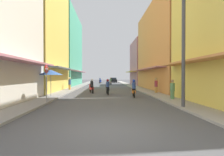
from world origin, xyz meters
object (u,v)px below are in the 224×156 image
object	(u,v)px
motorbike_orange	(134,89)
utility_pole	(184,39)
motorbike_red	(91,87)
pedestrian_foreground	(172,90)
motorbike_black	(107,88)
street_sign_no_entry	(47,78)
motorbike_silver	(111,82)
pedestrian_far	(70,83)
pedestrian_crossing	(156,85)
motorbike_blue	(100,81)
vendor_umbrella	(51,72)
parked_car	(113,80)

from	to	relation	value
motorbike_orange	utility_pole	distance (m)	6.56
motorbike_red	pedestrian_foreground	distance (m)	8.86
motorbike_black	pedestrian_foreground	world-z (taller)	pedestrian_foreground
street_sign_no_entry	motorbike_silver	bearing A→B (deg)	77.38
motorbike_red	motorbike_orange	size ratio (longest dim) A/B	0.97
pedestrian_far	utility_pole	world-z (taller)	utility_pole
pedestrian_foreground	pedestrian_far	xyz separation A→B (m)	(-9.77, 9.15, 0.19)
pedestrian_crossing	utility_pole	bearing A→B (deg)	-96.69
motorbike_red	motorbike_silver	world-z (taller)	same
pedestrian_foreground	pedestrian_far	size ratio (longest dim) A/B	0.91
motorbike_blue	street_sign_no_entry	bearing A→B (deg)	-95.05
vendor_umbrella	motorbike_orange	bearing A→B (deg)	-0.33
motorbike_orange	pedestrian_foreground	bearing A→B (deg)	-40.24
motorbike_silver	parked_car	world-z (taller)	motorbike_silver
utility_pole	street_sign_no_entry	size ratio (longest dim) A/B	2.96
motorbike_silver	parked_car	xyz separation A→B (m)	(1.17, 12.96, 0.04)
motorbike_black	vendor_umbrella	bearing A→B (deg)	-157.74
motorbike_blue	motorbike_silver	size ratio (longest dim) A/B	0.99
parked_car	pedestrian_far	size ratio (longest dim) A/B	2.43
motorbike_silver	pedestrian_crossing	bearing A→B (deg)	-76.83
parked_car	motorbike_blue	bearing A→B (deg)	-125.97
utility_pole	parked_car	bearing A→B (deg)	93.08
pedestrian_foreground	pedestrian_crossing	xyz separation A→B (m)	(0.21, 4.64, 0.17)
motorbike_black	pedestrian_far	size ratio (longest dim) A/B	1.04
motorbike_blue	motorbike_black	distance (m)	26.06
motorbike_black	street_sign_no_entry	size ratio (longest dim) A/B	0.68
motorbike_black	pedestrian_crossing	bearing A→B (deg)	3.88
motorbike_black	parked_car	distance (m)	31.09
motorbike_blue	vendor_umbrella	bearing A→B (deg)	-97.16
pedestrian_crossing	motorbike_orange	bearing A→B (deg)	-139.05
motorbike_black	motorbike_orange	size ratio (longest dim) A/B	1.00
motorbike_silver	motorbike_black	bearing A→B (deg)	-93.10
motorbike_blue	motorbike_silver	world-z (taller)	same
parked_car	vendor_umbrella	world-z (taller)	vendor_umbrella
street_sign_no_entry	pedestrian_foreground	bearing A→B (deg)	6.04
motorbike_blue	utility_pole	xyz separation A→B (m)	(5.69, -33.45, 3.30)
pedestrian_foreground	vendor_umbrella	world-z (taller)	vendor_umbrella
motorbike_red	pedestrian_foreground	xyz separation A→B (m)	(6.67, -5.84, 0.09)
pedestrian_crossing	pedestrian_far	world-z (taller)	pedestrian_far
pedestrian_crossing	pedestrian_foreground	bearing A→B (deg)	-92.61
motorbike_red	pedestrian_crossing	bearing A→B (deg)	-9.90
motorbike_red	motorbike_black	size ratio (longest dim) A/B	0.97
motorbike_black	utility_pole	distance (m)	9.16
vendor_umbrella	motorbike_blue	bearing A→B (deg)	82.84
motorbike_blue	motorbike_orange	bearing A→B (deg)	-82.32
motorbike_silver	motorbike_black	world-z (taller)	same
motorbike_blue	motorbike_silver	distance (m)	8.33
motorbike_red	motorbike_silver	size ratio (longest dim) A/B	0.99
motorbike_black	vendor_umbrella	size ratio (longest dim) A/B	0.74
pedestrian_far	motorbike_orange	bearing A→B (deg)	-44.08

